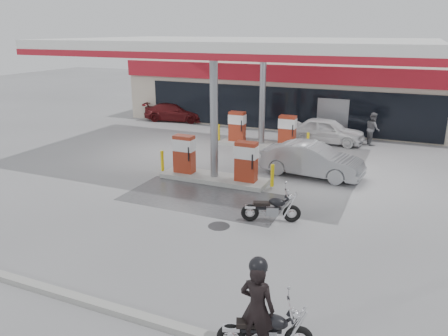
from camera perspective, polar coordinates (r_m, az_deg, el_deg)
The scene contains 15 objects.
ground at distance 16.52m, azimuth -4.16°, elevation -3.69°, with size 90.00×90.00×0.00m, color gray.
wet_patch at distance 16.31m, azimuth -2.60°, elevation -3.94°, with size 6.00×3.00×0.00m, color #4C4C4F.
drain_cover at distance 14.06m, azimuth -0.67°, elevation -7.59°, with size 0.70×0.70×0.01m, color #38383A.
kerb at distance 11.44m, azimuth -21.18°, elevation -14.88°, with size 28.00×0.25×0.15m, color gray.
store_building at distance 30.66m, azimuth 9.86°, elevation 9.92°, with size 22.00×8.22×4.00m.
canopy at distance 19.96m, azimuth 2.38°, elevation 15.55°, with size 16.00×10.02×5.51m.
pump_island_near at distance 17.98m, azimuth -1.27°, elevation 0.54°, with size 5.14×1.30×1.78m.
pump_island_far at distance 23.37m, azimuth 4.92°, elevation 4.51°, with size 5.14×1.30×1.78m.
main_motorcycle at distance 9.04m, azimuth 5.57°, elevation -20.50°, with size 1.80×0.91×0.96m.
biker_main at distance 8.71m, azimuth 4.36°, elevation -17.79°, with size 0.70×0.46×1.91m, color black.
parked_motorcycle at distance 14.29m, azimuth 6.29°, elevation -5.33°, with size 1.87×0.93×1.00m.
sedan_white at distance 24.73m, azimuth 13.28°, elevation 4.78°, with size 1.63×4.06×1.38m, color white.
attendant at distance 24.99m, azimuth 18.85°, elevation 4.89°, with size 0.86×0.67×1.76m, color slate.
hatchback_silver at distance 18.92m, azimuth 11.42°, elevation 1.06°, with size 1.50×4.31×1.42m, color #95989D.
parked_car_left at distance 30.27m, azimuth -6.36°, elevation 7.30°, with size 1.73×4.25×1.23m, color #501113.
Camera 1 is at (7.23, -13.59, 6.00)m, focal length 35.00 mm.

